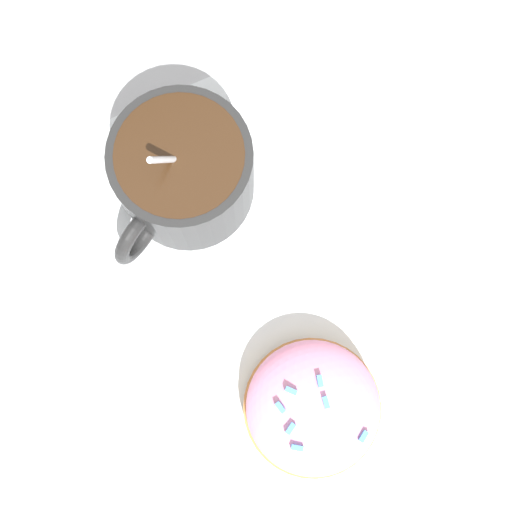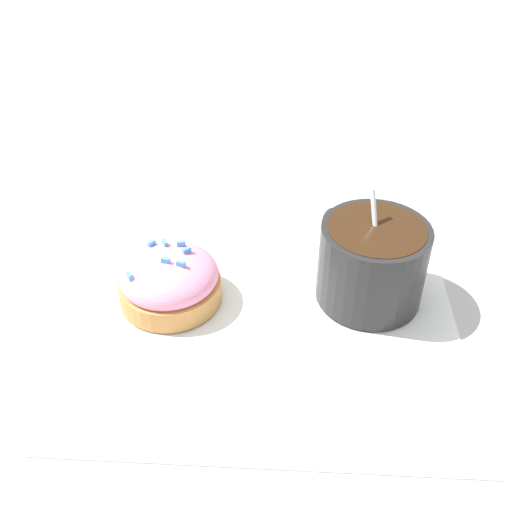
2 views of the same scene
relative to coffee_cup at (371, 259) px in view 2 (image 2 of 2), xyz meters
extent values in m
plane|color=#B2B2B7|center=(0.08, 0.01, -0.04)|extent=(3.00, 3.00, 0.00)
cube|color=white|center=(0.08, 0.01, -0.04)|extent=(0.30, 0.31, 0.00)
cylinder|color=black|center=(0.00, 0.00, 0.00)|extent=(0.09, 0.09, 0.07)
cylinder|color=#331E0F|center=(0.00, 0.00, 0.03)|extent=(0.08, 0.08, 0.01)
torus|color=black|center=(0.03, -0.04, 0.00)|extent=(0.03, 0.04, 0.04)
ellipsoid|color=silver|center=(0.01, -0.02, -0.03)|extent=(0.02, 0.03, 0.01)
cylinder|color=silver|center=(0.00, 0.01, 0.01)|extent=(0.02, 0.05, 0.09)
cylinder|color=#C18442|center=(0.16, 0.01, -0.03)|extent=(0.08, 0.08, 0.02)
ellipsoid|color=pink|center=(0.16, 0.01, -0.01)|extent=(0.08, 0.08, 0.04)
cube|color=#4C99EA|center=(0.16, 0.02, 0.01)|extent=(0.01, 0.00, 0.00)
cube|color=#4C99EA|center=(0.15, 0.00, 0.01)|extent=(0.01, 0.01, 0.00)
cube|color=#4C99EA|center=(0.16, 0.00, 0.01)|extent=(0.01, 0.00, 0.00)
cube|color=#4C99EA|center=(0.15, 0.02, 0.01)|extent=(0.01, 0.00, 0.00)
cube|color=#4C99EA|center=(0.18, -0.01, 0.00)|extent=(0.01, 0.01, 0.00)
cube|color=#4C99EA|center=(0.17, 0.00, 0.01)|extent=(0.01, 0.01, 0.00)
cube|color=#4C99EA|center=(0.19, 0.03, 0.00)|extent=(0.01, 0.01, 0.00)
camera|label=1|loc=(0.14, -0.01, 0.43)|focal=50.00mm
camera|label=2|loc=(0.07, 0.39, 0.30)|focal=42.00mm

